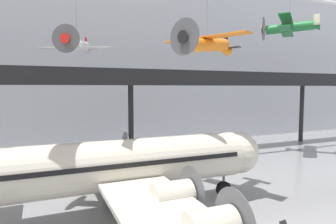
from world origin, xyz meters
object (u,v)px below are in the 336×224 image
at_px(suspended_plane_silver_racer, 77,45).
at_px(suspended_plane_orange_highwing, 207,44).
at_px(suspended_plane_green_biplane, 289,27).
at_px(airliner_silver_main, 114,166).

height_order(suspended_plane_silver_racer, suspended_plane_orange_highwing, suspended_plane_silver_racer).
xyz_separation_m(suspended_plane_green_biplane, suspended_plane_orange_highwing, (-17.79, -8.66, -4.34)).
height_order(airliner_silver_main, suspended_plane_orange_highwing, suspended_plane_orange_highwing).
relative_size(suspended_plane_silver_racer, suspended_plane_orange_highwing, 0.93).
bearing_deg(airliner_silver_main, suspended_plane_green_biplane, 21.05).
bearing_deg(suspended_plane_silver_racer, suspended_plane_green_biplane, 115.21).
distance_m(airliner_silver_main, suspended_plane_orange_highwing, 12.33).
relative_size(suspended_plane_green_biplane, suspended_plane_silver_racer, 0.83).
relative_size(airliner_silver_main, suspended_plane_silver_racer, 3.16).
height_order(suspended_plane_green_biplane, suspended_plane_orange_highwing, suspended_plane_green_biplane).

